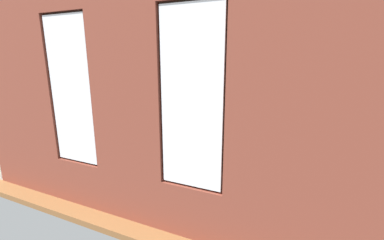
% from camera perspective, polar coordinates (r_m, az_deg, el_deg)
% --- Properties ---
extents(ground_plane, '(6.98, 5.70, 0.10)m').
position_cam_1_polar(ground_plane, '(6.17, 1.27, -9.22)').
color(ground_plane, brown).
extents(brick_wall_with_windows, '(6.38, 0.30, 3.39)m').
position_cam_1_polar(brick_wall_with_windows, '(3.60, -14.23, 2.16)').
color(brick_wall_with_windows, brown).
rests_on(brick_wall_with_windows, ground_plane).
extents(white_wall_right, '(0.10, 4.70, 3.39)m').
position_cam_1_polar(white_wall_right, '(7.37, -22.60, 7.56)').
color(white_wall_right, silver).
rests_on(white_wall_right, ground_plane).
extents(couch_by_window, '(1.92, 0.87, 0.80)m').
position_cam_1_polar(couch_by_window, '(4.67, -10.66, -12.28)').
color(couch_by_window, black).
rests_on(couch_by_window, ground_plane).
extents(couch_left, '(0.90, 2.09, 0.80)m').
position_cam_1_polar(couch_left, '(5.62, 25.69, -8.85)').
color(couch_left, black).
rests_on(couch_left, ground_plane).
extents(coffee_table, '(1.25, 0.72, 0.44)m').
position_cam_1_polar(coffee_table, '(6.01, 2.45, -5.44)').
color(coffee_table, '#A87547').
rests_on(coffee_table, ground_plane).
extents(cup_ceramic, '(0.09, 0.09, 0.10)m').
position_cam_1_polar(cup_ceramic, '(5.98, 5.98, -4.50)').
color(cup_ceramic, '#4C4C51').
rests_on(cup_ceramic, coffee_table).
extents(candle_jar, '(0.08, 0.08, 0.10)m').
position_cam_1_polar(candle_jar, '(6.11, 1.42, -4.04)').
color(candle_jar, '#B7333D').
rests_on(candle_jar, coffee_table).
extents(remote_black, '(0.05, 0.17, 0.02)m').
position_cam_1_polar(remote_black, '(5.99, 2.46, -4.81)').
color(remote_black, black).
rests_on(remote_black, coffee_table).
extents(remote_gray, '(0.06, 0.17, 0.02)m').
position_cam_1_polar(remote_gray, '(5.86, 2.92, -5.23)').
color(remote_gray, '#59595B').
rests_on(remote_gray, coffee_table).
extents(remote_silver, '(0.17, 0.06, 0.02)m').
position_cam_1_polar(remote_silver, '(6.04, -1.23, -4.64)').
color(remote_silver, '#B2B2B7').
rests_on(remote_silver, coffee_table).
extents(media_console, '(0.92, 0.42, 0.55)m').
position_cam_1_polar(media_console, '(7.82, -17.13, -2.28)').
color(media_console, black).
rests_on(media_console, ground_plane).
extents(tv_flatscreen, '(1.18, 0.20, 0.81)m').
position_cam_1_polar(tv_flatscreen, '(7.67, -17.47, 2.63)').
color(tv_flatscreen, black).
rests_on(tv_flatscreen, media_console).
extents(papasan_chair, '(1.17, 1.17, 0.72)m').
position_cam_1_polar(papasan_chair, '(7.52, 2.11, -0.89)').
color(papasan_chair, olive).
rests_on(papasan_chair, ground_plane).
extents(potted_plant_mid_room_small, '(0.38, 0.38, 0.63)m').
position_cam_1_polar(potted_plant_mid_room_small, '(6.57, 9.48, -3.61)').
color(potted_plant_mid_room_small, '#47423D').
rests_on(potted_plant_mid_room_small, ground_plane).
extents(potted_plant_between_couches, '(0.67, 0.67, 1.06)m').
position_cam_1_polar(potted_plant_between_couches, '(3.98, 6.78, -11.16)').
color(potted_plant_between_couches, '#9E5638').
rests_on(potted_plant_between_couches, ground_plane).
extents(potted_plant_corner_near_left, '(0.99, 0.82, 1.19)m').
position_cam_1_polar(potted_plant_corner_near_left, '(7.31, 26.91, -2.05)').
color(potted_plant_corner_near_left, brown).
rests_on(potted_plant_corner_near_left, ground_plane).
extents(potted_plant_by_left_couch, '(0.40, 0.40, 0.62)m').
position_cam_1_polar(potted_plant_by_left_couch, '(7.00, 22.35, -3.48)').
color(potted_plant_by_left_couch, beige).
rests_on(potted_plant_by_left_couch, ground_plane).
extents(potted_plant_beside_window_right, '(0.83, 0.89, 1.25)m').
position_cam_1_polar(potted_plant_beside_window_right, '(6.01, -29.60, -3.69)').
color(potted_plant_beside_window_right, '#47423D').
rests_on(potted_plant_beside_window_right, ground_plane).
extents(potted_plant_corner_far_left, '(0.85, 0.80, 1.25)m').
position_cam_1_polar(potted_plant_corner_far_left, '(3.73, 29.02, -14.94)').
color(potted_plant_corner_far_left, '#9E5638').
rests_on(potted_plant_corner_far_left, ground_plane).
extents(potted_plant_near_tv, '(0.76, 0.75, 1.33)m').
position_cam_1_polar(potted_plant_near_tv, '(6.68, -19.01, -0.28)').
color(potted_plant_near_tv, gray).
rests_on(potted_plant_near_tv, ground_plane).
extents(potted_plant_foreground_right, '(0.92, 0.89, 1.33)m').
position_cam_1_polar(potted_plant_foreground_right, '(8.65, -9.52, 2.50)').
color(potted_plant_foreground_right, '#9E5638').
rests_on(potted_plant_foreground_right, ground_plane).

